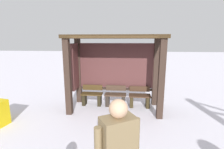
{
  "coord_description": "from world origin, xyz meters",
  "views": [
    {
      "loc": [
        0.47,
        -5.54,
        2.39
      ],
      "look_at": [
        -0.1,
        0.0,
        1.24
      ],
      "focal_mm": 26.81,
      "sensor_mm": 36.0,
      "label": 1
    }
  ],
  "objects": [
    {
      "name": "bus_shelter",
      "position": [
        -0.09,
        0.18,
        1.79
      ],
      "size": [
        3.19,
        1.44,
        2.55
      ],
      "color": "#33241D",
      "rests_on": "ground"
    },
    {
      "name": "bench_right_inside",
      "position": [
        0.88,
        0.29,
        0.31
      ],
      "size": [
        0.78,
        0.4,
        0.73
      ],
      "color": "#3F2A1C",
      "rests_on": "ground"
    },
    {
      "name": "ground_plane",
      "position": [
        0.0,
        0.0,
        0.0
      ],
      "size": [
        60.0,
        60.0,
        0.0
      ],
      "primitive_type": "plane",
      "color": "silver"
    },
    {
      "name": "bench_center_inside",
      "position": [
        0.0,
        0.29,
        0.31
      ],
      "size": [
        0.78,
        0.38,
        0.74
      ],
      "color": "#433024",
      "rests_on": "ground"
    },
    {
      "name": "bench_left_inside",
      "position": [
        -0.88,
        0.29,
        0.31
      ],
      "size": [
        0.78,
        0.36,
        0.73
      ],
      "color": "#433117",
      "rests_on": "ground"
    }
  ]
}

